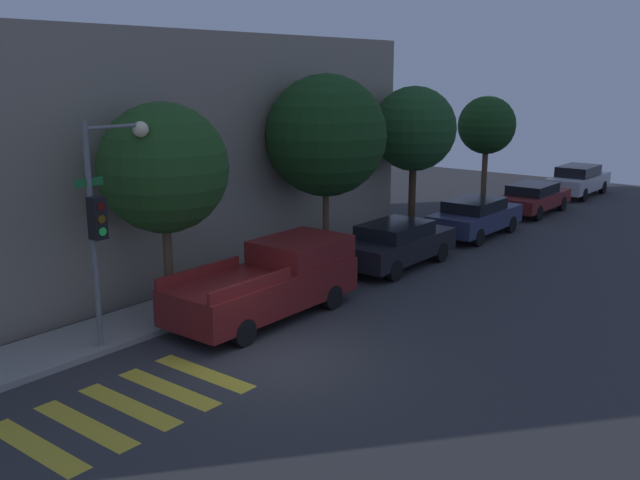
% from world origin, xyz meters
% --- Properties ---
extents(ground_plane, '(60.00, 60.00, 0.00)m').
position_xyz_m(ground_plane, '(0.00, 0.00, 0.00)').
color(ground_plane, '#333335').
extents(sidewalk, '(26.00, 1.95, 0.14)m').
position_xyz_m(sidewalk, '(0.00, 4.17, 0.07)').
color(sidewalk, gray).
rests_on(sidewalk, ground).
extents(building_row, '(26.00, 6.00, 7.16)m').
position_xyz_m(building_row, '(0.00, 8.55, 3.58)').
color(building_row, gray).
rests_on(building_row, ground).
extents(crosswalk, '(4.20, 2.60, 0.00)m').
position_xyz_m(crosswalk, '(-3.27, 0.80, 0.00)').
color(crosswalk, gold).
rests_on(crosswalk, ground).
extents(traffic_light_pole, '(1.94, 0.56, 5.06)m').
position_xyz_m(traffic_light_pole, '(-1.66, 3.37, 3.35)').
color(traffic_light_pole, slate).
rests_on(traffic_light_pole, ground).
extents(pickup_truck, '(5.29, 2.01, 1.80)m').
position_xyz_m(pickup_truck, '(2.14, 2.10, 0.91)').
color(pickup_truck, maroon).
rests_on(pickup_truck, ground).
extents(sedan_near_corner, '(4.51, 1.84, 1.44)m').
position_xyz_m(sedan_near_corner, '(8.00, 2.10, 0.77)').
color(sedan_near_corner, black).
rests_on(sedan_near_corner, ground).
extents(sedan_middle, '(4.48, 1.85, 1.42)m').
position_xyz_m(sedan_middle, '(13.48, 2.10, 0.76)').
color(sedan_middle, '#2D3351').
rests_on(sedan_middle, ground).
extents(sedan_far_end, '(4.47, 1.80, 1.32)m').
position_xyz_m(sedan_far_end, '(19.02, 2.10, 0.71)').
color(sedan_far_end, maroon).
rests_on(sedan_far_end, ground).
extents(sedan_tail_of_row, '(4.65, 1.76, 1.51)m').
position_xyz_m(sedan_tail_of_row, '(24.72, 2.10, 0.79)').
color(sedan_tail_of_row, '#B7BABF').
rests_on(sedan_tail_of_row, ground).
extents(tree_near_corner, '(3.19, 3.19, 5.36)m').
position_xyz_m(tree_near_corner, '(0.56, 4.14, 3.76)').
color(tree_near_corner, brown).
rests_on(tree_near_corner, ground).
extents(tree_midblock, '(3.80, 3.80, 6.00)m').
position_xyz_m(tree_midblock, '(7.00, 4.14, 4.10)').
color(tree_midblock, brown).
rests_on(tree_midblock, ground).
extents(tree_far_end, '(3.11, 3.11, 5.54)m').
position_xyz_m(tree_far_end, '(12.28, 4.14, 3.96)').
color(tree_far_end, '#42301E').
rests_on(tree_far_end, ground).
extents(tree_behind_truck, '(2.51, 2.51, 5.01)m').
position_xyz_m(tree_behind_truck, '(18.39, 4.14, 3.73)').
color(tree_behind_truck, brown).
rests_on(tree_behind_truck, ground).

